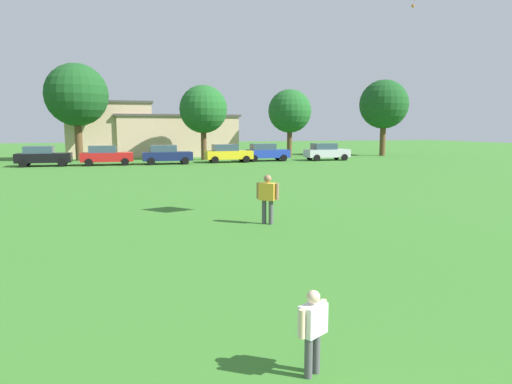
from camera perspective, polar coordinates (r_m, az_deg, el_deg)
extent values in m
plane|color=#387528|center=(31.12, -13.37, 1.77)|extent=(160.00, 160.00, 0.00)
cylinder|color=#4C4C51|center=(6.27, 6.40, -19.32)|extent=(0.10, 0.10, 0.55)
cylinder|color=#4C4C51|center=(6.39, 7.34, -18.79)|extent=(0.10, 0.10, 0.55)
cube|color=white|center=(6.13, 6.95, -15.14)|extent=(0.42, 0.37, 0.39)
cylinder|color=beige|center=(5.96, 5.61, -15.70)|extent=(0.08, 0.08, 0.37)
cylinder|color=beige|center=(6.30, 8.21, -14.41)|extent=(0.08, 0.08, 0.37)
sphere|color=beige|center=(6.02, 6.99, -12.56)|extent=(0.17, 0.17, 0.17)
cylinder|color=#4C4C51|center=(15.35, 1.82, -2.48)|extent=(0.15, 0.15, 0.80)
cylinder|color=#4C4C51|center=(15.44, 0.99, -2.42)|extent=(0.15, 0.15, 0.80)
cube|color=yellow|center=(15.29, 1.42, 0.06)|extent=(0.60, 0.56, 0.56)
cylinder|color=#936B4C|center=(15.17, 2.58, 0.05)|extent=(0.12, 0.12, 0.53)
cylinder|color=#936B4C|center=(15.41, 0.27, 0.18)|extent=(0.12, 0.12, 0.53)
sphere|color=#936B4C|center=(15.24, 1.42, 1.64)|extent=(0.25, 0.25, 0.25)
sphere|color=orange|center=(16.41, 18.55, 20.68)|extent=(0.10, 0.10, 0.10)
cube|color=black|center=(42.85, -24.40, 3.81)|extent=(4.30, 1.80, 0.76)
cube|color=#334756|center=(42.87, -24.91, 4.69)|extent=(2.24, 1.58, 0.60)
cylinder|color=black|center=(43.57, -22.30, 3.47)|extent=(0.64, 0.22, 0.64)
cylinder|color=black|center=(41.79, -22.57, 3.30)|extent=(0.64, 0.22, 0.64)
cylinder|color=black|center=(44.00, -26.09, 3.30)|extent=(0.64, 0.22, 0.64)
cylinder|color=black|center=(42.23, -26.51, 3.12)|extent=(0.64, 0.22, 0.64)
cube|color=red|center=(42.20, -17.66, 4.08)|extent=(4.30, 1.80, 0.76)
cube|color=#334756|center=(42.18, -18.17, 4.99)|extent=(2.24, 1.58, 0.60)
cylinder|color=black|center=(43.10, -15.66, 3.72)|extent=(0.64, 0.22, 0.64)
cylinder|color=black|center=(41.30, -15.65, 3.56)|extent=(0.64, 0.22, 0.64)
cylinder|color=black|center=(43.19, -19.55, 3.57)|extent=(0.64, 0.22, 0.64)
cylinder|color=black|center=(41.40, -19.70, 3.40)|extent=(0.64, 0.22, 0.64)
cube|color=#141E4C|center=(42.17, -10.74, 4.31)|extent=(4.30, 1.80, 0.76)
cube|color=#334756|center=(42.11, -11.23, 5.22)|extent=(2.24, 1.58, 0.60)
cylinder|color=black|center=(43.24, -8.90, 3.93)|extent=(0.64, 0.22, 0.64)
cylinder|color=black|center=(41.46, -8.60, 3.77)|extent=(0.64, 0.22, 0.64)
cylinder|color=black|center=(42.99, -12.78, 3.81)|extent=(0.64, 0.22, 0.64)
cylinder|color=black|center=(41.20, -12.64, 3.65)|extent=(0.64, 0.22, 0.64)
cube|color=yellow|center=(43.65, -3.34, 4.54)|extent=(4.30, 1.80, 0.76)
cube|color=#334756|center=(43.55, -3.79, 5.43)|extent=(2.24, 1.58, 0.60)
cylinder|color=black|center=(44.89, -1.76, 4.15)|extent=(0.64, 0.22, 0.64)
cylinder|color=black|center=(43.15, -1.17, 4.01)|extent=(0.64, 0.22, 0.64)
cylinder|color=black|center=(44.27, -5.44, 4.07)|extent=(0.64, 0.22, 0.64)
cylinder|color=black|center=(42.50, -5.00, 3.93)|extent=(0.64, 0.22, 0.64)
cube|color=#1E38AD|center=(45.40, 1.27, 4.68)|extent=(4.30, 1.80, 0.76)
cube|color=#334756|center=(45.27, 0.85, 5.53)|extent=(2.24, 1.58, 0.60)
cylinder|color=black|center=(46.73, 2.66, 4.29)|extent=(0.64, 0.22, 0.64)
cylinder|color=black|center=(45.03, 3.39, 4.16)|extent=(0.64, 0.22, 0.64)
cylinder|color=black|center=(45.88, -0.82, 4.23)|extent=(0.64, 0.22, 0.64)
cylinder|color=black|center=(44.15, -0.21, 4.10)|extent=(0.64, 0.22, 0.64)
cube|color=silver|center=(46.95, 8.63, 4.69)|extent=(4.30, 1.80, 0.76)
cube|color=#334756|center=(46.78, 8.26, 5.52)|extent=(2.24, 1.58, 0.60)
cylinder|color=black|center=(48.40, 9.76, 4.31)|extent=(0.64, 0.22, 0.64)
cylinder|color=black|center=(46.79, 10.71, 4.17)|extent=(0.64, 0.22, 0.64)
cylinder|color=black|center=(47.21, 6.55, 4.28)|extent=(0.64, 0.22, 0.64)
cylinder|color=black|center=(45.56, 7.41, 4.15)|extent=(0.64, 0.22, 0.64)
cylinder|color=brown|center=(49.16, -20.76, 5.81)|extent=(0.70, 0.70, 3.80)
sphere|color=#194C1E|center=(49.25, -21.02, 10.99)|extent=(6.00, 6.00, 6.00)
cylinder|color=brown|center=(47.49, -6.37, 5.74)|extent=(0.55, 0.55, 3.01)
sphere|color=#1E5B23|center=(47.50, -6.44, 9.99)|extent=(4.75, 4.75, 4.75)
cylinder|color=brown|center=(52.33, 4.10, 5.94)|extent=(0.55, 0.55, 3.01)
sphere|color=#1E5B23|center=(52.34, 4.13, 9.80)|extent=(4.75, 4.75, 4.75)
cylinder|color=brown|center=(56.30, 15.15, 6.08)|extent=(0.65, 0.65, 3.52)
sphere|color=#194C1E|center=(56.35, 15.30, 10.27)|extent=(5.55, 5.55, 5.55)
cube|color=beige|center=(55.58, -9.70, 6.69)|extent=(13.14, 7.76, 4.42)
cube|color=#4C4742|center=(55.59, -9.75, 9.09)|extent=(13.66, 8.07, 0.24)
cube|color=beige|center=(55.26, -17.33, 7.16)|extent=(8.80, 7.07, 5.80)
cube|color=#4C4742|center=(55.33, -17.45, 10.29)|extent=(9.15, 7.36, 0.24)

